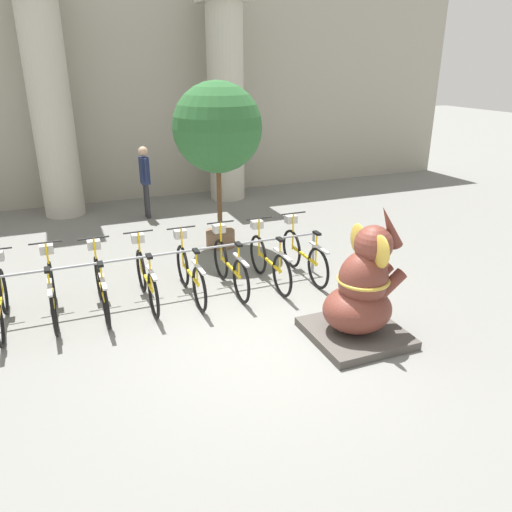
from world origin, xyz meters
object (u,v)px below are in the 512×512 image
object	(u,v)px
bicycle_0	(0,301)
elephant_statue	(362,295)
potted_tree	(217,130)
bicycle_1	(52,292)
bicycle_3	(146,278)
bicycle_2	(101,286)
bicycle_7	(303,254)
bicycle_6	(269,261)
bicycle_5	(230,266)
person_pedestrian	(145,175)
bicycle_4	(190,273)

from	to	relation	value
bicycle_0	elephant_statue	world-z (taller)	elephant_statue
elephant_statue	potted_tree	world-z (taller)	potted_tree
bicycle_1	bicycle_3	distance (m)	1.40
bicycle_2	potted_tree	distance (m)	3.89
bicycle_1	bicycle_2	bearing A→B (deg)	-4.99
bicycle_3	potted_tree	distance (m)	3.43
bicycle_7	bicycle_6	bearing A→B (deg)	-175.53
bicycle_7	potted_tree	bearing A→B (deg)	113.31
bicycle_0	bicycle_5	bearing A→B (deg)	0.11
bicycle_7	potted_tree	size ratio (longest dim) A/B	0.53
bicycle_1	bicycle_2	world-z (taller)	same
bicycle_0	elephant_statue	xyz separation A→B (m)	(4.66, -2.19, 0.23)
bicycle_2	bicycle_5	size ratio (longest dim) A/B	1.00
bicycle_0	potted_tree	size ratio (longest dim) A/B	0.53
bicycle_7	person_pedestrian	bearing A→B (deg)	112.18
elephant_statue	person_pedestrian	distance (m)	7.10
bicycle_6	elephant_statue	size ratio (longest dim) A/B	0.91
bicycle_0	bicycle_5	xyz separation A→B (m)	(3.50, 0.01, 0.00)
elephant_statue	bicycle_1	bearing A→B (deg)	150.63
bicycle_0	bicycle_2	size ratio (longest dim) A/B	1.00
bicycle_0	bicycle_5	world-z (taller)	same
bicycle_3	bicycle_6	size ratio (longest dim) A/B	1.00
bicycle_0	bicycle_5	size ratio (longest dim) A/B	1.00
bicycle_5	bicycle_0	bearing A→B (deg)	-179.89
bicycle_4	person_pedestrian	xyz separation A→B (m)	(0.19, 4.74, 0.63)
bicycle_1	person_pedestrian	size ratio (longest dim) A/B	1.00
bicycle_5	potted_tree	world-z (taller)	potted_tree
bicycle_7	bicycle_4	bearing A→B (deg)	-178.65
bicycle_2	bicycle_3	bearing A→B (deg)	3.62
bicycle_6	person_pedestrian	world-z (taller)	person_pedestrian
person_pedestrian	potted_tree	bearing A→B (deg)	-68.71
bicycle_1	potted_tree	size ratio (longest dim) A/B	0.53
bicycle_7	elephant_statue	world-z (taller)	elephant_statue
bicycle_1	bicycle_2	distance (m)	0.70
bicycle_7	person_pedestrian	distance (m)	5.10
bicycle_5	bicycle_6	bearing A→B (deg)	-3.36
elephant_statue	potted_tree	bearing A→B (deg)	98.49
bicycle_5	potted_tree	size ratio (longest dim) A/B	0.53
bicycle_2	bicycle_6	size ratio (longest dim) A/B	1.00
bicycle_3	bicycle_6	distance (m)	2.10
bicycle_1	bicycle_5	xyz separation A→B (m)	(2.80, -0.03, 0.00)
potted_tree	bicycle_0	bearing A→B (deg)	-152.68
bicycle_5	bicycle_7	xyz separation A→B (m)	(1.40, 0.01, 0.00)
bicycle_5	bicycle_7	bearing A→B (deg)	0.56
bicycle_5	person_pedestrian	xyz separation A→B (m)	(-0.51, 4.70, 0.63)
bicycle_6	bicycle_7	distance (m)	0.70
elephant_statue	bicycle_0	bearing A→B (deg)	154.85
bicycle_7	bicycle_0	bearing A→B (deg)	-179.76
bicycle_4	person_pedestrian	distance (m)	4.79
bicycle_0	bicycle_1	distance (m)	0.70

